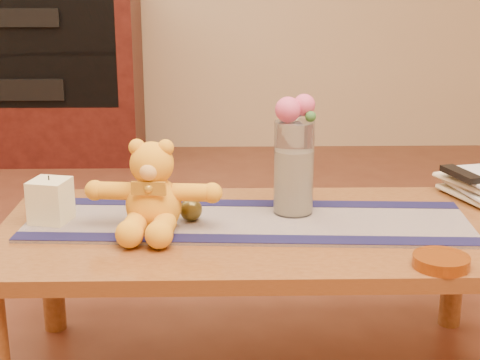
{
  "coord_description": "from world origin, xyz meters",
  "views": [
    {
      "loc": [
        -0.09,
        -1.84,
        1.12
      ],
      "look_at": [
        -0.05,
        0.0,
        0.58
      ],
      "focal_mm": 54.23,
      "sensor_mm": 36.0,
      "label": 1
    }
  ],
  "objects_px": {
    "book_bottom": "(457,197)",
    "tv_remote": "(461,174)",
    "glass_vase": "(294,168)",
    "amber_dish": "(441,261)",
    "pillar_candle": "(50,201)",
    "teddy_bear": "(153,187)",
    "bronze_ball": "(191,210)"
  },
  "relations": [
    {
      "from": "glass_vase",
      "to": "book_bottom",
      "type": "height_order",
      "value": "glass_vase"
    },
    {
      "from": "pillar_candle",
      "to": "bronze_ball",
      "type": "height_order",
      "value": "pillar_candle"
    },
    {
      "from": "teddy_bear",
      "to": "pillar_candle",
      "type": "xyz_separation_m",
      "value": [
        -0.28,
        0.06,
        -0.06
      ]
    },
    {
      "from": "pillar_candle",
      "to": "tv_remote",
      "type": "bearing_deg",
      "value": 8.28
    },
    {
      "from": "glass_vase",
      "to": "amber_dish",
      "type": "height_order",
      "value": "glass_vase"
    },
    {
      "from": "glass_vase",
      "to": "book_bottom",
      "type": "xyz_separation_m",
      "value": [
        0.5,
        0.12,
        -0.13
      ]
    },
    {
      "from": "pillar_candle",
      "to": "amber_dish",
      "type": "relative_size",
      "value": 0.88
    },
    {
      "from": "book_bottom",
      "to": "pillar_candle",
      "type": "bearing_deg",
      "value": 169.74
    },
    {
      "from": "pillar_candle",
      "to": "book_bottom",
      "type": "relative_size",
      "value": 0.52
    },
    {
      "from": "teddy_bear",
      "to": "book_bottom",
      "type": "height_order",
      "value": "teddy_bear"
    },
    {
      "from": "teddy_bear",
      "to": "pillar_candle",
      "type": "bearing_deg",
      "value": 173.79
    },
    {
      "from": "pillar_candle",
      "to": "tv_remote",
      "type": "xyz_separation_m",
      "value": [
        1.17,
        0.17,
        0.02
      ]
    },
    {
      "from": "bronze_ball",
      "to": "tv_remote",
      "type": "bearing_deg",
      "value": 12.49
    },
    {
      "from": "pillar_candle",
      "to": "amber_dish",
      "type": "distance_m",
      "value": 1.02
    },
    {
      "from": "book_bottom",
      "to": "tv_remote",
      "type": "height_order",
      "value": "tv_remote"
    },
    {
      "from": "pillar_candle",
      "to": "tv_remote",
      "type": "relative_size",
      "value": 0.72
    },
    {
      "from": "book_bottom",
      "to": "tv_remote",
      "type": "bearing_deg",
      "value": -93.0
    },
    {
      "from": "bronze_ball",
      "to": "glass_vase",
      "type": "bearing_deg",
      "value": 12.34
    },
    {
      "from": "glass_vase",
      "to": "amber_dish",
      "type": "relative_size",
      "value": 1.97
    },
    {
      "from": "glass_vase",
      "to": "pillar_candle",
      "type": "bearing_deg",
      "value": -175.07
    },
    {
      "from": "book_bottom",
      "to": "amber_dish",
      "type": "height_order",
      "value": "amber_dish"
    },
    {
      "from": "pillar_candle",
      "to": "glass_vase",
      "type": "relative_size",
      "value": 0.45
    },
    {
      "from": "tv_remote",
      "to": "amber_dish",
      "type": "xyz_separation_m",
      "value": [
        -0.2,
        -0.49,
        -0.07
      ]
    },
    {
      "from": "book_bottom",
      "to": "amber_dish",
      "type": "xyz_separation_m",
      "value": [
        -0.19,
        -0.5,
        0.0
      ]
    },
    {
      "from": "teddy_bear",
      "to": "book_bottom",
      "type": "relative_size",
      "value": 1.5
    },
    {
      "from": "teddy_bear",
      "to": "glass_vase",
      "type": "relative_size",
      "value": 1.29
    },
    {
      "from": "teddy_bear",
      "to": "book_bottom",
      "type": "distance_m",
      "value": 0.92
    },
    {
      "from": "bronze_ball",
      "to": "tv_remote",
      "type": "height_order",
      "value": "tv_remote"
    },
    {
      "from": "teddy_bear",
      "to": "tv_remote",
      "type": "bearing_deg",
      "value": 19.95
    },
    {
      "from": "glass_vase",
      "to": "tv_remote",
      "type": "height_order",
      "value": "glass_vase"
    },
    {
      "from": "book_bottom",
      "to": "tv_remote",
      "type": "xyz_separation_m",
      "value": [
        0.0,
        -0.01,
        0.07
      ]
    },
    {
      "from": "glass_vase",
      "to": "bronze_ball",
      "type": "distance_m",
      "value": 0.31
    }
  ]
}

